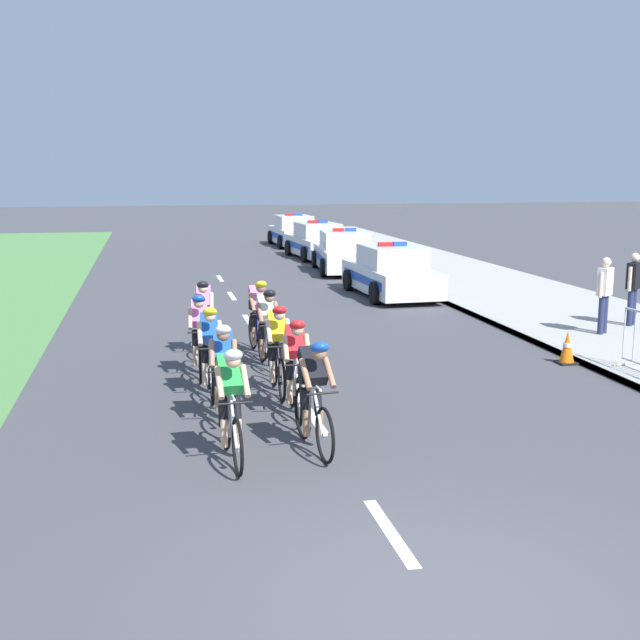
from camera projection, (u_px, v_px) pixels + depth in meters
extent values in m
plane|color=#424247|center=(440.00, 606.00, 6.80)|extent=(160.00, 160.00, 0.00)
cube|color=#A3A099|center=(540.00, 304.00, 21.90)|extent=(4.87, 60.00, 0.12)
cube|color=#9E9E99|center=(458.00, 306.00, 21.42)|extent=(0.16, 60.00, 0.13)
cube|color=white|center=(390.00, 531.00, 8.21)|extent=(0.14, 1.60, 0.01)
cube|color=white|center=(313.00, 416.00, 12.05)|extent=(0.14, 1.60, 0.01)
cube|color=white|center=(273.00, 357.00, 15.90)|extent=(0.14, 1.60, 0.01)
cube|color=white|center=(248.00, 320.00, 19.75)|extent=(0.14, 1.60, 0.01)
cube|color=white|center=(232.00, 296.00, 23.59)|extent=(0.14, 1.60, 0.01)
cube|color=white|center=(220.00, 278.00, 27.44)|extent=(0.14, 1.60, 0.01)
torus|color=black|center=(238.00, 447.00, 9.66)|extent=(0.08, 0.73, 0.72)
cylinder|color=#99999E|center=(238.00, 447.00, 9.66)|extent=(0.06, 0.06, 0.06)
torus|color=black|center=(226.00, 422.00, 10.61)|extent=(0.08, 0.73, 0.72)
cylinder|color=#99999E|center=(226.00, 422.00, 10.61)|extent=(0.06, 0.06, 0.06)
cylinder|color=silver|center=(231.00, 394.00, 9.99)|extent=(0.06, 0.55, 0.04)
cylinder|color=silver|center=(234.00, 423.00, 9.88)|extent=(0.06, 0.48, 0.63)
cylinder|color=silver|center=(229.00, 413.00, 10.23)|extent=(0.04, 0.04, 0.65)
cylinder|color=black|center=(235.00, 403.00, 9.66)|extent=(0.42, 0.05, 0.03)
cube|color=black|center=(229.00, 387.00, 10.17)|extent=(0.11, 0.22, 0.05)
cube|color=green|center=(230.00, 374.00, 10.01)|extent=(0.31, 0.56, 0.46)
cube|color=black|center=(229.00, 384.00, 10.15)|extent=(0.29, 0.21, 0.18)
cylinder|color=black|center=(237.00, 411.00, 10.19)|extent=(0.12, 0.23, 0.40)
cylinder|color=tan|center=(238.00, 432.00, 10.16)|extent=(0.10, 0.16, 0.36)
cylinder|color=black|center=(223.00, 412.00, 10.15)|extent=(0.12, 0.17, 0.40)
cylinder|color=tan|center=(224.00, 434.00, 10.12)|extent=(0.10, 0.13, 0.36)
cylinder|color=tan|center=(245.00, 381.00, 9.86)|extent=(0.10, 0.40, 0.35)
cylinder|color=tan|center=(219.00, 383.00, 9.78)|extent=(0.10, 0.40, 0.35)
sphere|color=tan|center=(233.00, 360.00, 9.68)|extent=(0.19, 0.19, 0.19)
ellipsoid|color=white|center=(233.00, 355.00, 9.66)|extent=(0.25, 0.33, 0.24)
torus|color=black|center=(325.00, 435.00, 10.08)|extent=(0.11, 0.72, 0.72)
cylinder|color=#99999E|center=(325.00, 435.00, 10.08)|extent=(0.07, 0.07, 0.06)
torus|color=black|center=(303.00, 413.00, 11.02)|extent=(0.11, 0.72, 0.72)
cylinder|color=#99999E|center=(303.00, 413.00, 11.02)|extent=(0.07, 0.07, 0.06)
cylinder|color=white|center=(314.00, 385.00, 10.40)|extent=(0.09, 0.55, 0.04)
cylinder|color=white|center=(318.00, 413.00, 10.30)|extent=(0.09, 0.48, 0.63)
cylinder|color=white|center=(310.00, 403.00, 10.65)|extent=(0.04, 0.04, 0.65)
cylinder|color=black|center=(323.00, 393.00, 10.08)|extent=(0.42, 0.07, 0.03)
cube|color=black|center=(310.00, 378.00, 10.58)|extent=(0.12, 0.23, 0.05)
cube|color=black|center=(313.00, 366.00, 10.43)|extent=(0.33, 0.56, 0.47)
cube|color=black|center=(310.00, 375.00, 10.57)|extent=(0.30, 0.23, 0.18)
cylinder|color=black|center=(318.00, 401.00, 10.61)|extent=(0.13, 0.23, 0.40)
cylinder|color=#9E7051|center=(320.00, 422.00, 10.58)|extent=(0.10, 0.16, 0.36)
cylinder|color=black|center=(305.00, 402.00, 10.56)|extent=(0.13, 0.18, 0.40)
cylinder|color=#9E7051|center=(306.00, 423.00, 10.53)|extent=(0.10, 0.13, 0.36)
cylinder|color=#9E7051|center=(329.00, 372.00, 10.28)|extent=(0.11, 0.41, 0.35)
cylinder|color=#9E7051|center=(306.00, 374.00, 10.19)|extent=(0.11, 0.41, 0.35)
sphere|color=#9E7051|center=(320.00, 353.00, 10.10)|extent=(0.19, 0.19, 0.19)
ellipsoid|color=blue|center=(320.00, 348.00, 10.08)|extent=(0.26, 0.34, 0.24)
torus|color=black|center=(225.00, 409.00, 11.17)|extent=(0.10, 0.73, 0.72)
cylinder|color=#99999E|center=(225.00, 409.00, 11.17)|extent=(0.06, 0.06, 0.06)
torus|color=black|center=(224.00, 390.00, 12.15)|extent=(0.10, 0.73, 0.72)
cylinder|color=#99999E|center=(224.00, 390.00, 12.15)|extent=(0.06, 0.06, 0.06)
cylinder|color=black|center=(224.00, 364.00, 11.51)|extent=(0.08, 0.55, 0.04)
cylinder|color=black|center=(224.00, 389.00, 11.40)|extent=(0.07, 0.48, 0.63)
cylinder|color=black|center=(224.00, 381.00, 11.76)|extent=(0.04, 0.04, 0.65)
cylinder|color=black|center=(224.00, 372.00, 11.18)|extent=(0.42, 0.06, 0.03)
cube|color=black|center=(223.00, 358.00, 11.70)|extent=(0.12, 0.23, 0.05)
cube|color=blue|center=(223.00, 347.00, 11.54)|extent=(0.32, 0.56, 0.47)
cube|color=black|center=(223.00, 356.00, 11.68)|extent=(0.29, 0.22, 0.18)
cylinder|color=black|center=(230.00, 379.00, 11.71)|extent=(0.13, 0.23, 0.40)
cylinder|color=#9E7051|center=(230.00, 398.00, 11.68)|extent=(0.10, 0.16, 0.36)
cylinder|color=black|center=(218.00, 380.00, 11.69)|extent=(0.12, 0.18, 0.40)
cylinder|color=#9E7051|center=(218.00, 399.00, 11.66)|extent=(0.10, 0.13, 0.36)
cylinder|color=#9E7051|center=(235.00, 353.00, 11.36)|extent=(0.10, 0.41, 0.35)
cylinder|color=#9E7051|center=(212.00, 354.00, 11.32)|extent=(0.10, 0.41, 0.35)
sphere|color=#9E7051|center=(223.00, 335.00, 11.21)|extent=(0.19, 0.19, 0.19)
ellipsoid|color=white|center=(223.00, 330.00, 11.19)|extent=(0.25, 0.33, 0.24)
torus|color=black|center=(299.00, 402.00, 11.54)|extent=(0.10, 0.73, 0.72)
cylinder|color=#99999E|center=(299.00, 402.00, 11.54)|extent=(0.06, 0.06, 0.06)
torus|color=black|center=(293.00, 384.00, 12.52)|extent=(0.10, 0.73, 0.72)
cylinder|color=#99999E|center=(293.00, 384.00, 12.52)|extent=(0.06, 0.06, 0.06)
cylinder|color=white|center=(296.00, 358.00, 11.88)|extent=(0.08, 0.55, 0.04)
cylinder|color=white|center=(297.00, 382.00, 11.77)|extent=(0.08, 0.48, 0.63)
cylinder|color=white|center=(295.00, 375.00, 12.13)|extent=(0.04, 0.04, 0.65)
cylinder|color=black|center=(298.00, 365.00, 11.54)|extent=(0.42, 0.06, 0.03)
cube|color=black|center=(295.00, 353.00, 12.07)|extent=(0.12, 0.23, 0.05)
cube|color=red|center=(295.00, 341.00, 11.91)|extent=(0.32, 0.57, 0.46)
cube|color=black|center=(295.00, 350.00, 12.05)|extent=(0.30, 0.22, 0.18)
cylinder|color=black|center=(301.00, 373.00, 12.08)|extent=(0.13, 0.23, 0.40)
cylinder|color=tan|center=(302.00, 391.00, 12.05)|extent=(0.10, 0.16, 0.36)
cylinder|color=black|center=(289.00, 373.00, 12.06)|extent=(0.12, 0.18, 0.40)
cylinder|color=tan|center=(290.00, 392.00, 12.03)|extent=(0.10, 0.13, 0.36)
cylinder|color=tan|center=(308.00, 347.00, 11.73)|extent=(0.11, 0.41, 0.35)
cylinder|color=tan|center=(286.00, 348.00, 11.69)|extent=(0.11, 0.41, 0.35)
sphere|color=tan|center=(297.00, 329.00, 11.57)|extent=(0.19, 0.19, 0.19)
ellipsoid|color=red|center=(297.00, 325.00, 11.55)|extent=(0.25, 0.33, 0.24)
torus|color=black|center=(212.00, 382.00, 12.60)|extent=(0.06, 0.72, 0.72)
cylinder|color=#99999E|center=(212.00, 382.00, 12.60)|extent=(0.06, 0.06, 0.06)
torus|color=black|center=(209.00, 367.00, 13.57)|extent=(0.06, 0.72, 0.72)
cylinder|color=#99999E|center=(209.00, 367.00, 13.57)|extent=(0.06, 0.06, 0.06)
cylinder|color=silver|center=(210.00, 343.00, 12.94)|extent=(0.05, 0.55, 0.04)
cylinder|color=silver|center=(211.00, 365.00, 12.83)|extent=(0.05, 0.48, 0.63)
cylinder|color=silver|center=(210.00, 358.00, 13.19)|extent=(0.04, 0.04, 0.65)
cylinder|color=black|center=(211.00, 349.00, 12.60)|extent=(0.42, 0.04, 0.03)
cube|color=black|center=(209.00, 338.00, 13.12)|extent=(0.11, 0.22, 0.05)
cube|color=blue|center=(209.00, 327.00, 12.97)|extent=(0.29, 0.56, 0.45)
cube|color=black|center=(209.00, 336.00, 13.11)|extent=(0.29, 0.21, 0.18)
cylinder|color=black|center=(215.00, 357.00, 13.14)|extent=(0.12, 0.23, 0.40)
cylinder|color=beige|center=(216.00, 373.00, 13.11)|extent=(0.09, 0.16, 0.36)
cylinder|color=black|center=(204.00, 357.00, 13.11)|extent=(0.11, 0.17, 0.40)
cylinder|color=beige|center=(205.00, 374.00, 13.08)|extent=(0.09, 0.12, 0.36)
cylinder|color=beige|center=(220.00, 333.00, 12.80)|extent=(0.09, 0.40, 0.35)
cylinder|color=beige|center=(200.00, 333.00, 12.74)|extent=(0.09, 0.40, 0.35)
sphere|color=beige|center=(210.00, 316.00, 12.63)|extent=(0.19, 0.19, 0.19)
ellipsoid|color=yellow|center=(210.00, 312.00, 12.61)|extent=(0.24, 0.32, 0.24)
torus|color=black|center=(282.00, 380.00, 12.75)|extent=(0.06, 0.72, 0.72)
cylinder|color=#99999E|center=(282.00, 380.00, 12.75)|extent=(0.06, 0.06, 0.06)
torus|color=black|center=(274.00, 365.00, 13.71)|extent=(0.06, 0.72, 0.72)
cylinder|color=#99999E|center=(274.00, 365.00, 13.71)|extent=(0.06, 0.06, 0.06)
cylinder|color=black|center=(278.00, 341.00, 13.08)|extent=(0.05, 0.55, 0.04)
cylinder|color=black|center=(279.00, 363.00, 12.97)|extent=(0.05, 0.48, 0.63)
cylinder|color=black|center=(276.00, 356.00, 13.33)|extent=(0.04, 0.04, 0.65)
cylinder|color=black|center=(281.00, 347.00, 12.75)|extent=(0.42, 0.04, 0.03)
cube|color=black|center=(276.00, 336.00, 13.27)|extent=(0.11, 0.22, 0.05)
cube|color=yellow|center=(277.00, 326.00, 13.11)|extent=(0.29, 0.55, 0.46)
cube|color=black|center=(276.00, 334.00, 13.25)|extent=(0.28, 0.21, 0.18)
cylinder|color=black|center=(282.00, 355.00, 13.28)|extent=(0.12, 0.23, 0.40)
cylinder|color=beige|center=(283.00, 371.00, 13.25)|extent=(0.09, 0.16, 0.36)
cylinder|color=black|center=(271.00, 355.00, 13.25)|extent=(0.11, 0.17, 0.40)
cylinder|color=beige|center=(272.00, 372.00, 13.22)|extent=(0.09, 0.12, 0.36)
cylinder|color=beige|center=(289.00, 331.00, 12.94)|extent=(0.09, 0.40, 0.35)
cylinder|color=beige|center=(269.00, 332.00, 12.88)|extent=(0.09, 0.40, 0.35)
sphere|color=beige|center=(279.00, 314.00, 12.78)|extent=(0.19, 0.19, 0.19)
ellipsoid|color=red|center=(279.00, 311.00, 12.76)|extent=(0.24, 0.32, 0.24)
torus|color=black|center=(200.00, 363.00, 13.87)|extent=(0.09, 0.73, 0.72)
cylinder|color=#99999E|center=(200.00, 363.00, 13.87)|extent=(0.06, 0.06, 0.06)
torus|color=black|center=(201.00, 350.00, 14.85)|extent=(0.09, 0.73, 0.72)
cylinder|color=#99999E|center=(201.00, 350.00, 14.85)|extent=(0.06, 0.06, 0.06)
cylinder|color=#1E1E99|center=(200.00, 327.00, 14.21)|extent=(0.07, 0.55, 0.04)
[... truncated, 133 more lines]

